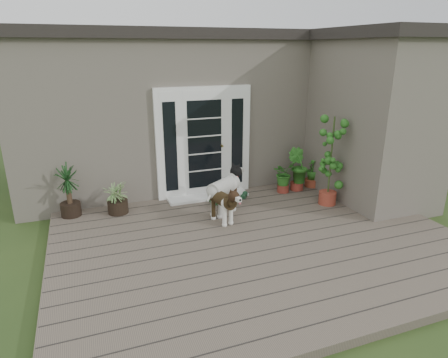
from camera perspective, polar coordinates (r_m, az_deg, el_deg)
name	(u,v)px	position (r m, az deg, el deg)	size (l,w,h in m)	color
deck	(260,243)	(6.15, 5.33, -9.36)	(6.20, 4.60, 0.12)	#6B5B4C
house_main	(186,109)	(9.54, -5.60, 10.20)	(7.40, 4.00, 3.10)	#665E54
roof_main	(184,36)	(9.44, -5.94, 20.15)	(7.60, 4.20, 0.20)	#2D2826
house_wing	(374,124)	(8.11, 21.14, 7.55)	(1.60, 2.40, 3.10)	#665E54
roof_wing	(385,33)	(7.99, 22.58, 19.19)	(1.80, 2.60, 0.20)	#2D2826
door_unit	(204,143)	(7.61, -2.95, 5.38)	(1.90, 0.14, 2.15)	white
door_step	(208,196)	(7.74, -2.37, -2.53)	(1.60, 0.40, 0.05)	white
brindle_dog	(222,205)	(6.56, -0.28, -3.87)	(0.32, 0.74, 0.61)	#3A2A15
white_dog	(224,194)	(6.88, -0.06, -2.21)	(0.38, 0.89, 0.74)	white
spider_plant	(117,196)	(7.17, -15.45, -2.47)	(0.60, 0.60, 0.64)	#93B871
yucca	(68,190)	(7.27, -21.91, -1.57)	(0.66, 0.66, 0.95)	black
herb_a	(283,179)	(8.03, 8.74, 0.05)	(0.46, 0.46, 0.58)	#17521A
herb_b	(297,175)	(8.20, 10.73, 0.64)	(0.44, 0.44, 0.66)	#164F18
herb_c	(312,176)	(8.50, 12.85, 0.50)	(0.31, 0.31, 0.48)	#19591A
sapling	(331,160)	(7.41, 15.43, 2.69)	(0.51, 0.51, 1.73)	#18561B
clog_left	(213,201)	(7.44, -1.57, -3.28)	(0.13, 0.28, 0.08)	#163716
clog_right	(244,195)	(7.75, 2.99, -2.39)	(0.13, 0.27, 0.08)	#173921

